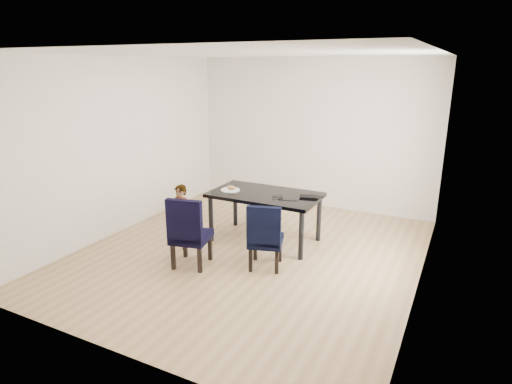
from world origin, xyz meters
The scene contains 14 objects.
floor centered at (0.00, 0.00, -0.01)m, with size 4.50×5.00×0.01m, color tan.
ceiling centered at (0.00, 0.00, 2.71)m, with size 4.50×5.00×0.01m, color white.
wall_back centered at (0.00, 2.50, 1.35)m, with size 4.50×0.01×2.70m, color white.
wall_front centered at (0.00, -2.50, 1.35)m, with size 4.50×0.01×2.70m, color silver.
wall_left centered at (-2.25, 0.00, 1.35)m, with size 0.01×5.00×2.70m, color silver.
wall_right centered at (2.25, 0.00, 1.35)m, with size 0.01×5.00×2.70m, color silver.
dining_table centered at (0.00, 0.50, 0.38)m, with size 1.60×0.90×0.75m, color black.
chair_left centered at (-0.52, -0.67, 0.48)m, with size 0.46×0.48×0.96m, color black.
chair_right centered at (0.38, -0.28, 0.45)m, with size 0.43×0.45×0.89m, color black.
child centered at (-0.98, -0.25, 0.47)m, with size 0.34×0.23×0.94m, color #DC5912.
plate centered at (-0.53, 0.40, 0.76)m, with size 0.28×0.28×0.02m, color white.
sandwich centered at (-0.52, 0.40, 0.80)m, with size 0.15×0.07×0.06m, color #B98242.
laptop centered at (0.68, 0.64, 0.76)m, with size 0.35×0.22×0.03m, color black.
cable_tangle centered at (0.28, 0.31, 0.75)m, with size 0.14×0.14×0.01m, color black.
Camera 1 is at (2.59, -4.94, 2.56)m, focal length 30.00 mm.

